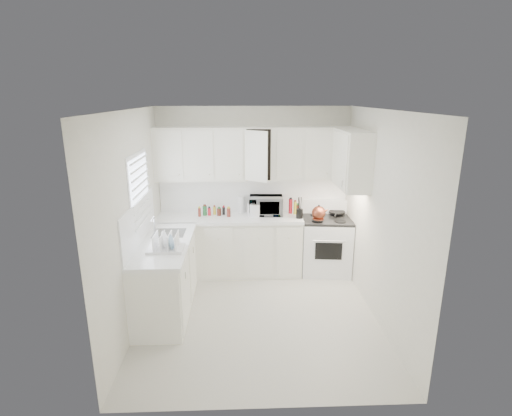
{
  "coord_description": "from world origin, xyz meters",
  "views": [
    {
      "loc": [
        -0.21,
        -4.56,
        2.76
      ],
      "look_at": [
        0.0,
        0.7,
        1.25
      ],
      "focal_mm": 27.71,
      "sensor_mm": 36.0,
      "label": 1
    }
  ],
  "objects_px": {
    "stove": "(327,238)",
    "rice_cooker": "(255,208)",
    "tea_kettle": "(319,212)",
    "microwave": "(266,204)",
    "utensil_crock": "(300,207)",
    "dish_rack": "(165,241)"
  },
  "relations": [
    {
      "from": "microwave",
      "to": "stove",
      "type": "bearing_deg",
      "value": -3.83
    },
    {
      "from": "rice_cooker",
      "to": "tea_kettle",
      "type": "bearing_deg",
      "value": 1.83
    },
    {
      "from": "stove",
      "to": "rice_cooker",
      "type": "distance_m",
      "value": 1.24
    },
    {
      "from": "rice_cooker",
      "to": "utensil_crock",
      "type": "bearing_deg",
      "value": 0.91
    },
    {
      "from": "rice_cooker",
      "to": "microwave",
      "type": "bearing_deg",
      "value": 35.57
    },
    {
      "from": "stove",
      "to": "tea_kettle",
      "type": "height_order",
      "value": "tea_kettle"
    },
    {
      "from": "stove",
      "to": "utensil_crock",
      "type": "distance_m",
      "value": 0.72
    },
    {
      "from": "stove",
      "to": "microwave",
      "type": "xyz_separation_m",
      "value": [
        -0.96,
        0.11,
        0.55
      ]
    },
    {
      "from": "rice_cooker",
      "to": "utensil_crock",
      "type": "distance_m",
      "value": 0.69
    },
    {
      "from": "stove",
      "to": "microwave",
      "type": "relative_size",
      "value": 2.23
    },
    {
      "from": "microwave",
      "to": "utensil_crock",
      "type": "distance_m",
      "value": 0.55
    },
    {
      "from": "rice_cooker",
      "to": "dish_rack",
      "type": "relative_size",
      "value": 0.54
    },
    {
      "from": "rice_cooker",
      "to": "stove",
      "type": "bearing_deg",
      "value": 11.63
    },
    {
      "from": "dish_rack",
      "to": "microwave",
      "type": "bearing_deg",
      "value": 47.9
    },
    {
      "from": "stove",
      "to": "rice_cooker",
      "type": "xyz_separation_m",
      "value": [
        -1.14,
        0.04,
        0.49
      ]
    },
    {
      "from": "tea_kettle",
      "to": "microwave",
      "type": "distance_m",
      "value": 0.83
    },
    {
      "from": "rice_cooker",
      "to": "dish_rack",
      "type": "distance_m",
      "value": 1.77
    },
    {
      "from": "tea_kettle",
      "to": "dish_rack",
      "type": "bearing_deg",
      "value": -133.57
    },
    {
      "from": "stove",
      "to": "utensil_crock",
      "type": "relative_size",
      "value": 3.39
    },
    {
      "from": "microwave",
      "to": "rice_cooker",
      "type": "bearing_deg",
      "value": -155.43
    },
    {
      "from": "microwave",
      "to": "dish_rack",
      "type": "height_order",
      "value": "microwave"
    },
    {
      "from": "tea_kettle",
      "to": "utensil_crock",
      "type": "xyz_separation_m",
      "value": [
        -0.29,
        0.05,
        0.06
      ]
    }
  ]
}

